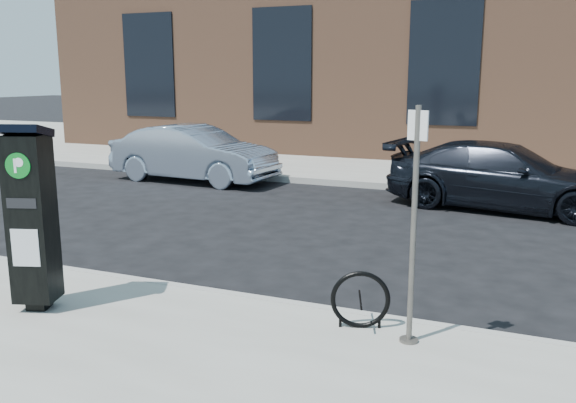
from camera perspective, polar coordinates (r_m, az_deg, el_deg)
The scene contains 10 objects.
ground at distance 7.14m, azimuth -1.64°, elevation -10.17°, with size 120.00×120.00×0.00m, color black.
sidewalk_far at distance 20.39m, azimuth 14.80°, elevation 4.04°, with size 60.00×12.00×0.15m, color gray.
curb_near at distance 7.10m, azimuth -1.71°, elevation -9.66°, with size 60.00×0.12×0.16m, color #9E9B93.
curb_far at distance 14.55m, azimuth 11.46°, elevation 1.24°, with size 60.00×0.12×0.16m, color #9E9B93.
building at distance 23.24m, azimuth 16.43°, elevation 14.92°, with size 28.00×10.05×8.25m.
parking_kiosk at distance 7.05m, azimuth -22.86°, elevation -1.25°, with size 0.57×0.54×2.03m.
sign_pole at distance 5.76m, azimuth 11.66°, elevation -2.51°, with size 0.19×0.18×2.25m.
bike_rack at distance 6.26m, azimuth 6.78°, elevation -9.14°, with size 0.59×0.24×0.60m.
car_silver at distance 15.72m, azimuth -8.82°, elevation 4.46°, with size 1.51×4.33×1.43m, color #8898AD.
car_dark at distance 13.02m, azimuth 19.46°, elevation 2.24°, with size 1.88×4.62×1.34m, color black.
Camera 1 is at (2.74, -6.04, 2.66)m, focal length 38.00 mm.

